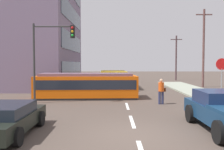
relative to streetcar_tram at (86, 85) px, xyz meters
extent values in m
plane|color=#4C4038|center=(2.96, 0.51, -0.99)|extent=(120.00, 120.00, 0.00)
cube|color=silver|center=(2.96, -7.49, -0.99)|extent=(0.16, 2.40, 0.01)
cube|color=silver|center=(2.96, -3.49, -0.99)|extent=(0.16, 2.40, 0.01)
cube|color=silver|center=(2.96, 6.00, -0.99)|extent=(0.16, 2.40, 0.01)
cube|color=silver|center=(2.96, 12.00, -0.99)|extent=(0.16, 2.40, 0.01)
cube|color=slate|center=(-11.39, 10.09, 5.41)|extent=(17.21, 14.58, 12.80)
cube|color=#2D3847|center=(-2.75, 10.09, 0.93)|extent=(0.06, 12.39, 1.92)
cube|color=#2D3847|center=(-2.75, 10.09, 4.13)|extent=(0.06, 12.39, 1.92)
cube|color=#2D3847|center=(-2.75, 10.09, 7.33)|extent=(0.06, 12.39, 1.92)
cube|color=#E3570A|center=(0.00, 0.00, -0.06)|extent=(7.82, 2.84, 1.58)
cube|color=#2D2D2D|center=(0.00, 0.00, -0.92)|extent=(7.66, 2.71, 0.15)
cube|color=#674A59|center=(0.00, 0.00, 0.83)|extent=(7.03, 2.43, 0.20)
cube|color=#1E232D|center=(0.00, 0.00, 0.13)|extent=(7.51, 2.87, 0.69)
cube|color=gold|center=(2.05, 6.22, 0.11)|extent=(2.68, 5.34, 1.60)
cube|color=black|center=(2.14, 3.65, 0.35)|extent=(2.25, 0.20, 0.96)
cube|color=black|center=(2.05, 6.22, 0.39)|extent=(2.69, 4.56, 0.64)
cylinder|color=black|center=(2.11, 4.54, -0.54)|extent=(2.58, 0.99, 0.90)
cylinder|color=black|center=(1.99, 7.91, -0.54)|extent=(2.58, 0.99, 0.90)
cylinder|color=#2A2E50|center=(5.13, -2.75, -0.57)|extent=(0.16, 0.16, 0.85)
cylinder|color=#2A2E50|center=(5.33, -2.75, -0.57)|extent=(0.16, 0.16, 0.85)
cylinder|color=#E25117|center=(5.23, -2.75, 0.16)|extent=(0.36, 0.36, 0.60)
sphere|color=tan|center=(5.23, -2.75, 0.57)|extent=(0.22, 0.22, 0.22)
cube|color=#502813|center=(5.45, -2.70, -0.04)|extent=(0.22, 0.17, 0.24)
cube|color=#18294E|center=(6.63, -8.52, 0.28)|extent=(1.91, 1.91, 0.55)
cylinder|color=black|center=(5.63, -7.57, -0.59)|extent=(0.29, 0.80, 0.80)
cylinder|color=black|center=(5.65, -10.57, -0.59)|extent=(0.29, 0.80, 0.80)
cube|color=black|center=(-1.88, -9.60, -0.48)|extent=(1.78, 4.28, 0.55)
cube|color=black|center=(-1.88, -9.75, 0.00)|extent=(1.62, 2.36, 0.40)
cylinder|color=black|center=(-2.76, -8.33, -0.67)|extent=(0.23, 0.64, 0.64)
cylinder|color=black|center=(-1.03, -8.31, -0.67)|extent=(0.23, 0.64, 0.64)
cylinder|color=black|center=(-1.00, -10.87, -0.67)|extent=(0.23, 0.64, 0.64)
cylinder|color=gray|center=(9.10, -2.90, 0.25)|extent=(0.07, 0.07, 2.20)
cylinder|color=red|center=(9.10, -2.90, 1.65)|extent=(0.76, 0.04, 0.76)
cylinder|color=#333333|center=(-3.25, -2.35, 1.68)|extent=(0.14, 0.14, 5.35)
cylinder|color=#333333|center=(-1.94, -2.35, 4.15)|extent=(2.61, 0.10, 0.10)
cube|color=black|center=(-0.64, -2.35, 3.80)|extent=(0.28, 0.24, 0.84)
sphere|color=red|center=(-0.64, -2.48, 4.05)|extent=(0.16, 0.16, 0.16)
sphere|color=gold|center=(-0.64, -2.48, 3.80)|extent=(0.16, 0.16, 0.16)
sphere|color=green|center=(-0.64, -2.48, 3.55)|extent=(0.16, 0.16, 0.16)
cylinder|color=brown|center=(12.19, 8.67, 3.36)|extent=(0.24, 0.24, 8.71)
cube|color=brown|center=(12.19, 8.67, 7.12)|extent=(1.80, 0.12, 0.12)
cylinder|color=#4F383B|center=(11.92, 19.45, 2.51)|extent=(0.24, 0.24, 7.02)
cube|color=#4F383B|center=(11.92, 19.45, 5.42)|extent=(1.80, 0.12, 0.12)
camera|label=1|loc=(2.11, -18.51, 1.70)|focal=38.64mm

